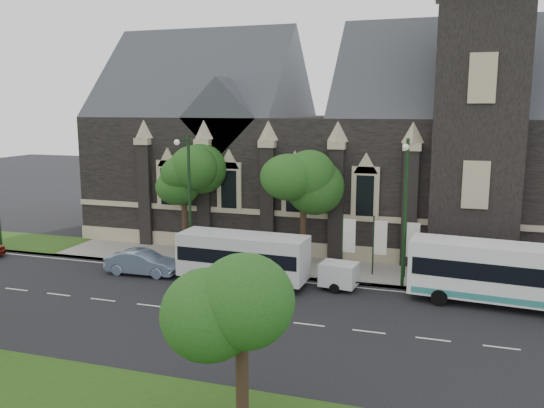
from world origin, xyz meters
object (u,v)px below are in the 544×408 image
at_px(banner_flag_center, 378,241).
at_px(banner_flag_left, 347,239).
at_px(box_trailer, 339,274).
at_px(tree_walk_right, 307,181).
at_px(shuttle_bus, 243,255).
at_px(banner_flag_right, 410,243).
at_px(sedan, 142,263).
at_px(tree_walk_left, 187,177).
at_px(street_lamp_mid, 188,194).
at_px(tree_park_east, 248,297).
at_px(street_lamp_near, 405,205).
at_px(tour_coach, 524,275).

bearing_deg(banner_flag_center, banner_flag_left, 180.00).
relative_size(banner_flag_center, box_trailer, 1.28).
bearing_deg(tree_walk_right, box_trailer, -56.80).
xyz_separation_m(banner_flag_left, banner_flag_center, (2.00, 0.00, 0.00)).
relative_size(shuttle_bus, box_trailer, 2.58).
distance_m(tree_walk_right, banner_flag_left, 4.92).
relative_size(banner_flag_right, box_trailer, 1.28).
bearing_deg(box_trailer, banner_flag_right, 46.33).
bearing_deg(banner_flag_right, box_trailer, -140.83).
bearing_deg(sedan, shuttle_bus, -90.41).
height_order(tree_walk_right, shuttle_bus, tree_walk_right).
distance_m(tree_walk_left, box_trailer, 13.99).
bearing_deg(box_trailer, banner_flag_left, 99.26).
distance_m(street_lamp_mid, box_trailer, 11.28).
relative_size(tree_walk_right, sedan, 1.62).
bearing_deg(banner_flag_left, shuttle_bus, -146.67).
relative_size(street_lamp_mid, banner_flag_left, 2.25).
xyz_separation_m(tree_park_east, street_lamp_near, (3.82, 16.42, 0.49)).
xyz_separation_m(banner_flag_left, shuttle_bus, (-5.74, -3.77, -0.60)).
relative_size(tree_park_east, banner_flag_right, 1.57).
xyz_separation_m(banner_flag_right, sedan, (-16.66, -4.00, -1.59)).
xyz_separation_m(tree_walk_left, street_lamp_mid, (1.80, -3.61, -0.62)).
distance_m(tree_park_east, box_trailer, 15.60).
bearing_deg(shuttle_bus, box_trailer, 8.05).
relative_size(tree_walk_right, street_lamp_mid, 0.87).
distance_m(banner_flag_left, banner_flag_center, 2.00).
bearing_deg(street_lamp_mid, banner_flag_center, 8.82).
bearing_deg(street_lamp_near, shuttle_bus, -168.82).
bearing_deg(tree_walk_left, street_lamp_near, -12.87).
distance_m(tree_park_east, tree_walk_left, 23.36).
distance_m(tree_park_east, sedan, 19.42).
distance_m(tree_walk_left, banner_flag_left, 12.66).
bearing_deg(tree_walk_left, shuttle_bus, -40.81).
height_order(tree_walk_left, shuttle_bus, tree_walk_left).
relative_size(banner_flag_center, tour_coach, 0.33).
xyz_separation_m(tree_walk_right, tour_coach, (13.23, -5.08, -3.93)).
relative_size(banner_flag_center, banner_flag_right, 1.00).
xyz_separation_m(street_lamp_mid, banner_flag_right, (14.29, 1.91, -2.73)).
relative_size(banner_flag_right, sedan, 0.83).
height_order(tree_park_east, banner_flag_left, tree_park_east).
bearing_deg(tree_park_east, sedan, 131.24).
bearing_deg(shuttle_bus, sedan, -176.00).
distance_m(banner_flag_right, box_trailer, 5.22).
bearing_deg(banner_flag_center, shuttle_bus, -154.00).
bearing_deg(tree_park_east, shuttle_bus, 111.15).
distance_m(tree_park_east, shuttle_bus, 15.86).
height_order(tree_park_east, box_trailer, tree_park_east).
distance_m(tree_walk_left, street_lamp_near, 16.22).
xyz_separation_m(street_lamp_near, banner_flag_right, (0.29, 1.91, -2.73)).
distance_m(shuttle_bus, box_trailer, 5.95).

